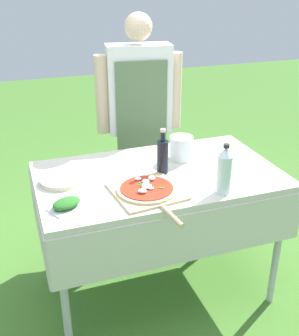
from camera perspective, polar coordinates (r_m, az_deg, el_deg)
name	(u,v)px	position (r m, az deg, el deg)	size (l,w,h in m)	color
ground_plane	(157,287)	(2.77, 1.08, -15.88)	(12.00, 12.00, 0.00)	#477A2D
prep_table	(158,187)	(2.36, 1.22, -2.60)	(1.35, 0.80, 0.81)	beige
person_cook	(139,111)	(2.95, -1.39, 7.74)	(0.59, 0.24, 1.58)	#333D56
pizza_on_peel	(148,191)	(2.11, -0.27, -3.07)	(0.37, 0.54, 0.06)	#D1B27F
oil_bottle	(163,156)	(2.28, 1.80, 1.65)	(0.06, 0.06, 0.26)	black
water_bottle	(224,170)	(2.10, 10.11, -0.32)	(0.07, 0.07, 0.26)	silver
herb_container	(67,204)	(2.02, -11.17, -4.78)	(0.20, 0.18, 0.04)	silver
mixing_tub	(181,148)	(2.48, 4.30, 2.73)	(0.14, 0.14, 0.14)	silver
plate_stack	(61,180)	(2.27, -11.89, -1.62)	(0.22, 0.22, 0.02)	beige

